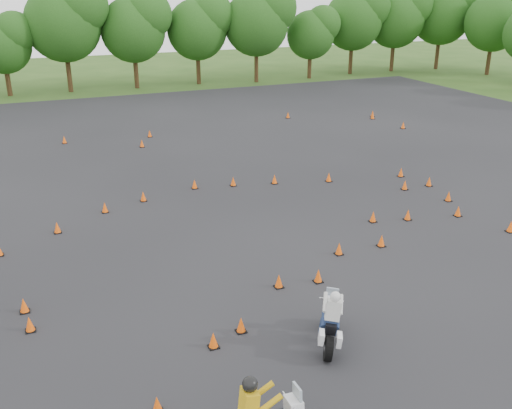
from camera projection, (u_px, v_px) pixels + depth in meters
The scene contains 5 objects.
ground at pixel (300, 275), 19.90m from camera, with size 140.00×140.00×0.00m, color #2D5119.
asphalt_pad at pixel (238, 215), 25.06m from camera, with size 62.00×62.00×0.00m, color black.
treeline at pixel (145, 43), 49.82m from camera, with size 87.17×32.39×10.88m.
traffic_cones at pixel (242, 213), 24.63m from camera, with size 36.46×33.46×0.45m.
rider_white at pixel (327, 316), 15.81m from camera, with size 2.27×0.70×1.75m, color beige, non-canonical shape.
Camera 1 is at (-8.28, -15.69, 9.48)m, focal length 40.00 mm.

